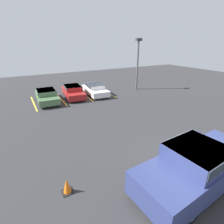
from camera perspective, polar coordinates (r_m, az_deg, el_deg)
name	(u,v)px	position (r m, az deg, el deg)	size (l,w,h in m)	color
ground_plane	(183,172)	(8.98, 22.13, -17.73)	(60.00, 60.00, 0.00)	#2D2D30
stall_stripe_a	(34,103)	(18.40, -24.19, 2.60)	(0.12, 4.75, 0.01)	yellow
stall_stripe_b	(61,99)	(18.74, -16.27, 4.02)	(0.12, 4.75, 0.01)	yellow
stall_stripe_c	(85,96)	(19.44, -8.75, 5.28)	(0.12, 4.75, 0.01)	yellow
stall_stripe_d	(106,93)	(20.45, -1.84, 6.36)	(0.12, 4.75, 0.01)	yellow
pickup_truck	(199,165)	(8.06, 26.55, -15.15)	(5.93, 2.48, 1.90)	navy
parked_sedan_a	(47,95)	(18.22, -20.55, 5.11)	(2.00, 4.33, 1.20)	#4C6B47
parked_sedan_b	(73,91)	(19.13, -12.63, 6.74)	(2.20, 4.61, 1.21)	maroon
parked_sedan_c	(95,89)	(19.63, -5.51, 7.48)	(2.18, 4.44, 1.16)	silver
light_post	(138,60)	(21.62, 8.40, 16.51)	(0.70, 0.36, 5.88)	#515156
traffic_cone	(67,186)	(7.56, -14.50, -22.39)	(0.42, 0.42, 0.64)	black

